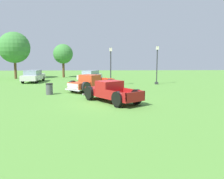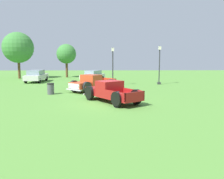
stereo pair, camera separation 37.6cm
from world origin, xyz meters
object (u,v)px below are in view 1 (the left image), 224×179
Objects in this scene: trash_can at (49,89)px; oak_tree_west at (63,54)px; oak_tree_east at (14,48)px; pickup_truck_behind_left at (89,83)px; pickup_truck_foreground at (109,92)px; sedan_distant_a at (90,75)px; lamp_post_far at (157,64)px; sedan_distant_b at (33,76)px; lamp_post_near at (111,66)px.

oak_tree_west reaches higher than trash_can.
oak_tree_east reaches higher than oak_tree_west.
pickup_truck_behind_left is at bearing -72.70° from oak_tree_west.
pickup_truck_foreground is 1.13× the size of sedan_distant_a.
sedan_distant_a is 11.96m from oak_tree_east.
lamp_post_far is 0.66× the size of oak_tree_east.
lamp_post_far is at bearing 33.91° from trash_can.
pickup_truck_foreground is 5.97m from trash_can.
sedan_distant_a is 11.98m from trash_can.
trash_can is (4.15, -10.16, -0.31)m from sedan_distant_b.
lamp_post_far reaches higher than pickup_truck_behind_left.
pickup_truck_behind_left reaches higher than sedan_distant_a.
lamp_post_far is at bearing 61.24° from pickup_truck_foreground.
sedan_distant_a is 0.97× the size of sedan_distant_b.
sedan_distant_b is 0.89× the size of oak_tree_west.
sedan_distant_a is 0.66× the size of oak_tree_east.
oak_tree_east is (-7.99, 14.95, 3.97)m from trash_can.
lamp_post_near is at bearing -65.56° from sedan_distant_a.
oak_tree_west is at bearing 107.30° from pickup_truck_behind_left.
sedan_distant_b is 1.04× the size of lamp_post_far.
sedan_distant_b is 1.09× the size of lamp_post_near.
trash_can is (-4.90, 3.42, -0.23)m from pickup_truck_foreground.
lamp_post_far is 20.37m from oak_tree_east.
lamp_post_near reaches higher than sedan_distant_a.
pickup_truck_foreground is 12.23m from lamp_post_far.
oak_tree_east is at bearing 146.51° from lamp_post_near.
pickup_truck_behind_left is at bearing 107.10° from pickup_truck_foreground.
sedan_distant_b is at bearing 123.69° from pickup_truck_foreground.
sedan_distant_a is 7.18m from sedan_distant_b.
sedan_distant_a is 7.50m from oak_tree_west.
trash_can is (-5.38, -6.11, -1.71)m from lamp_post_near.
sedan_distant_b is 10.46m from lamp_post_near.
oak_tree_west is (-6.84, 10.94, 1.38)m from lamp_post_near.
oak_tree_east is at bearing 118.11° from trash_can.
oak_tree_east reaches higher than pickup_truck_foreground.
trash_can is (-2.88, -11.63, -0.23)m from sedan_distant_a.
pickup_truck_foreground is at bearing -56.31° from sedan_distant_b.
pickup_truck_behind_left is 5.12× the size of trash_can.
oak_tree_west reaches higher than pickup_truck_behind_left.
pickup_truck_behind_left is at bearing -87.83° from sedan_distant_a.
sedan_distant_b is 7.90m from oak_tree_west.
lamp_post_near reaches higher than pickup_truck_behind_left.
oak_tree_west reaches higher than sedan_distant_a.
trash_can is 0.14× the size of oak_tree_east.
oak_tree_east is 6.91m from oak_tree_west.
sedan_distant_b is 4.79× the size of trash_can.
pickup_truck_foreground reaches higher than trash_can.
pickup_truck_foreground is at bearing -118.76° from lamp_post_far.
sedan_distant_b reaches higher than sedan_distant_a.
sedan_distant_a is at bearing 150.67° from lamp_post_far.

